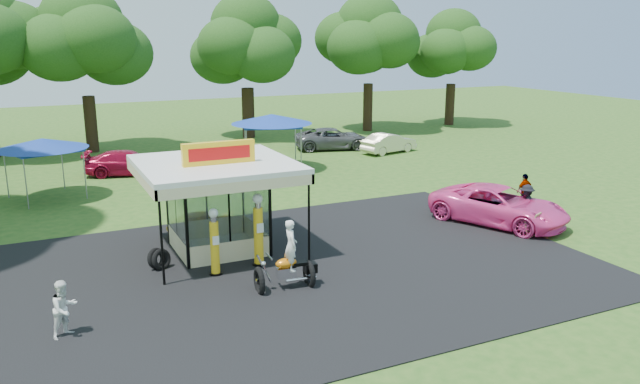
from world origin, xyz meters
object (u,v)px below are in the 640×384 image
at_px(gas_pump_right, 258,232).
at_px(bg_car_b, 128,163).
at_px(bg_car_d, 333,139).
at_px(spectator_west, 64,309).
at_px(spectator_east_a, 526,204).
at_px(motorcycle, 289,261).
at_px(gas_pump_left, 215,244).
at_px(bg_car_e, 389,143).
at_px(tent_west, 42,144).
at_px(gas_station_kiosk, 217,204).
at_px(a_frame_sign, 532,225).
at_px(bg_car_c, 234,153).
at_px(kiosk_car, 203,222).
at_px(pink_sedan, 499,205).
at_px(tent_east, 272,119).
at_px(spectator_east_b, 525,191).

relative_size(gas_pump_right, bg_car_b, 0.54).
bearing_deg(bg_car_d, bg_car_b, 114.27).
relative_size(spectator_west, bg_car_d, 0.30).
relative_size(gas_pump_right, spectator_east_a, 1.55).
bearing_deg(motorcycle, gas_pump_left, 135.96).
bearing_deg(bg_car_e, gas_pump_right, 123.71).
height_order(bg_car_e, tent_west, tent_west).
xyz_separation_m(spectator_west, bg_car_b, (4.63, 19.56, -0.09)).
height_order(bg_car_b, bg_car_d, bg_car_d).
relative_size(gas_station_kiosk, a_frame_sign, 5.18).
bearing_deg(bg_car_c, tent_west, 126.51).
distance_m(gas_station_kiosk, kiosk_car, 2.56).
bearing_deg(gas_pump_left, bg_car_d, 54.10).
xyz_separation_m(a_frame_sign, bg_car_b, (-12.56, 18.57, 0.17)).
bearing_deg(pink_sedan, bg_car_e, 51.04).
bearing_deg(pink_sedan, tent_east, 84.59).
height_order(spectator_west, bg_car_c, bg_car_c).
distance_m(bg_car_c, tent_west, 11.31).
bearing_deg(motorcycle, tent_west, 117.46).
bearing_deg(motorcycle, spectator_east_a, 15.41).
bearing_deg(spectator_east_b, kiosk_car, -12.43).
bearing_deg(tent_east, a_frame_sign, -74.27).
bearing_deg(a_frame_sign, motorcycle, 158.26).
bearing_deg(spectator_west, tent_east, 20.02).
distance_m(gas_pump_right, spectator_east_a, 12.02).
bearing_deg(kiosk_car, tent_east, -34.13).
xyz_separation_m(gas_station_kiosk, spectator_east_a, (12.83, -2.23, -0.95)).
distance_m(a_frame_sign, bg_car_e, 18.63).
distance_m(gas_station_kiosk, gas_pump_right, 2.37).
relative_size(motorcycle, bg_car_b, 0.49).
bearing_deg(motorcycle, kiosk_car, 103.28).
bearing_deg(bg_car_b, gas_pump_right, -158.33).
height_order(spectator_east_b, bg_car_b, spectator_east_b).
bearing_deg(bg_car_b, tent_east, -89.91).
distance_m(a_frame_sign, pink_sedan, 2.08).
distance_m(bg_car_e, tent_west, 21.83).
relative_size(bg_car_c, bg_car_d, 0.94).
xyz_separation_m(kiosk_car, bg_car_e, (16.06, 11.98, 0.19)).
distance_m(a_frame_sign, tent_east, 17.18).
xyz_separation_m(spectator_east_b, bg_car_c, (-9.33, 14.61, 0.05)).
xyz_separation_m(pink_sedan, tent_east, (-4.73, 14.30, 2.19)).
height_order(gas_station_kiosk, a_frame_sign, gas_station_kiosk).
bearing_deg(bg_car_b, spectator_east_a, -125.17).
height_order(motorcycle, tent_west, tent_west).
distance_m(tent_west, tent_east, 12.50).
bearing_deg(tent_west, motorcycle, -67.33).
height_order(gas_pump_right, bg_car_c, gas_pump_right).
bearing_deg(gas_pump_right, bg_car_c, 75.08).
relative_size(pink_sedan, spectator_east_a, 3.45).
bearing_deg(a_frame_sign, spectator_east_a, 28.16).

